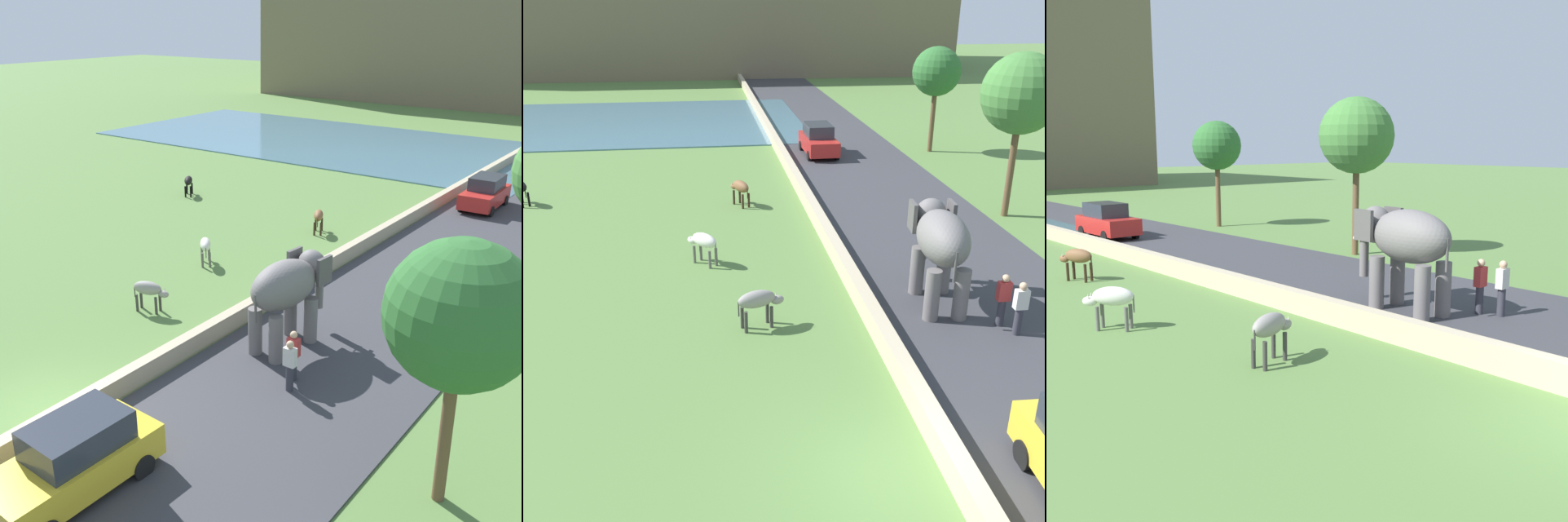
{
  "view_description": "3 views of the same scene",
  "coord_description": "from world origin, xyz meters",
  "views": [
    {
      "loc": [
        13.66,
        -8.3,
        10.12
      ],
      "look_at": [
        0.84,
        9.17,
        1.7
      ],
      "focal_mm": 44.34,
      "sensor_mm": 36.0,
      "label": 1
    },
    {
      "loc": [
        -3.37,
        -9.16,
        8.71
      ],
      "look_at": [
        -1.04,
        8.21,
        1.19
      ],
      "focal_mm": 42.82,
      "sensor_mm": 36.0,
      "label": 2
    },
    {
      "loc": [
        -10.27,
        -4.03,
        4.79
      ],
      "look_at": [
        0.76,
        8.2,
        1.69
      ],
      "focal_mm": 43.25,
      "sensor_mm": 36.0,
      "label": 3
    }
  ],
  "objects": [
    {
      "name": "road_surface",
      "position": [
        5.0,
        20.0,
        0.03
      ],
      "size": [
        7.0,
        120.0,
        0.06
      ],
      "primitive_type": "cube",
      "color": "#38383D",
      "rests_on": "ground"
    },
    {
      "name": "car_red",
      "position": [
        3.42,
        26.37,
        0.9
      ],
      "size": [
        1.85,
        4.03,
        1.8
      ],
      "color": "red",
      "rests_on": "ground"
    },
    {
      "name": "person_trailing",
      "position": [
        4.76,
        5.43,
        0.87
      ],
      "size": [
        0.36,
        0.22,
        1.63
      ],
      "color": "#33333D",
      "rests_on": "ground"
    },
    {
      "name": "elephant",
      "position": [
        3.44,
        7.09,
        2.04
      ],
      "size": [
        1.62,
        3.52,
        2.99
      ],
      "color": "slate",
      "rests_on": "ground"
    },
    {
      "name": "cow_brown",
      "position": [
        -1.76,
        17.48,
        0.84
      ],
      "size": [
        0.93,
        1.39,
        1.15
      ],
      "color": "brown",
      "rests_on": "ground"
    },
    {
      "name": "tree_far",
      "position": [
        10.27,
        26.46,
        4.61
      ],
      "size": [
        2.78,
        2.78,
        6.03
      ],
      "color": "brown",
      "rests_on": "ground"
    },
    {
      "name": "barrier_wall",
      "position": [
        1.2,
        18.0,
        0.32
      ],
      "size": [
        0.4,
        110.0,
        0.64
      ],
      "primitive_type": "cube",
      "color": "tan",
      "rests_on": "ground"
    },
    {
      "name": "person_beside_elephant",
      "position": [
        5.0,
        4.89,
        0.87
      ],
      "size": [
        0.36,
        0.22,
        1.63
      ],
      "color": "#33333D",
      "rests_on": "ground"
    },
    {
      "name": "cow_white",
      "position": [
        -3.48,
        11.08,
        0.84
      ],
      "size": [
        1.19,
        1.25,
        1.15
      ],
      "color": "silver",
      "rests_on": "ground"
    },
    {
      "name": "cow_grey",
      "position": [
        -2.02,
        6.32,
        0.84
      ],
      "size": [
        1.42,
        0.74,
        1.15
      ],
      "color": "gray",
      "rests_on": "ground"
    },
    {
      "name": "tree_mid",
      "position": [
        9.34,
        14.6,
        5.07
      ],
      "size": [
        3.21,
        3.21,
        6.71
      ],
      "color": "brown",
      "rests_on": "ground"
    }
  ]
}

